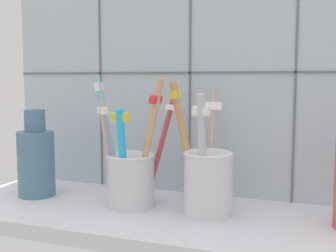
# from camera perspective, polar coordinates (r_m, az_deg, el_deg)

# --- Properties ---
(counter_slab) EXTENTS (0.64, 0.22, 0.02)m
(counter_slab) POSITION_cam_1_polar(r_m,az_deg,el_deg) (0.61, -0.36, -12.17)
(counter_slab) COLOR silver
(counter_slab) RESTS_ON ground
(tile_wall_back) EXTENTS (0.64, 0.02, 0.45)m
(tile_wall_back) POSITION_cam_1_polar(r_m,az_deg,el_deg) (0.70, 3.20, 7.98)
(tile_wall_back) COLOR #B2C1CC
(tile_wall_back) RESTS_ON ground
(toothbrush_cup_left) EXTENTS (0.11, 0.11, 0.19)m
(toothbrush_cup_left) POSITION_cam_1_polar(r_m,az_deg,el_deg) (0.63, -4.99, -6.26)
(toothbrush_cup_left) COLOR silver
(toothbrush_cup_left) RESTS_ON counter_slab
(toothbrush_cup_right) EXTENTS (0.09, 0.12, 0.18)m
(toothbrush_cup_right) POSITION_cam_1_polar(r_m,az_deg,el_deg) (0.59, 5.12, -6.82)
(toothbrush_cup_right) COLOR silver
(toothbrush_cup_right) RESTS_ON counter_slab
(ceramic_vase) EXTENTS (0.06, 0.06, 0.14)m
(ceramic_vase) POSITION_cam_1_polar(r_m,az_deg,el_deg) (0.71, -16.99, -4.26)
(ceramic_vase) COLOR slate
(ceramic_vase) RESTS_ON counter_slab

